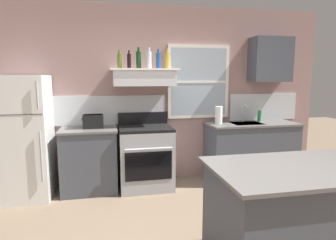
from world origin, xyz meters
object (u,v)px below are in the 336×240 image
(paper_towel_roll, at_px, (219,115))
(kitchen_island, at_px, (295,219))
(toaster, at_px, (93,121))
(bottle_clear_tall, at_px, (149,60))
(bottle_balsamic_dark, at_px, (129,61))
(bottle_dark_green_wine, at_px, (139,60))
(dish_soap_bottle, at_px, (259,116))
(refrigerator, at_px, (23,138))
(stove_range, at_px, (146,157))
(bottle_blue_liqueur, at_px, (158,61))
(bottle_champagne_gold_foil, at_px, (167,60))
(bottle_olive_oil_square, at_px, (119,61))

(paper_towel_roll, distance_m, kitchen_island, 2.26)
(toaster, bearing_deg, bottle_clear_tall, -0.70)
(bottle_balsamic_dark, distance_m, bottle_dark_green_wine, 0.14)
(toaster, bearing_deg, dish_soap_bottle, 1.73)
(refrigerator, distance_m, stove_range, 1.69)
(bottle_blue_liqueur, height_order, bottle_champagne_gold_foil, bottle_champagne_gold_foil)
(bottle_clear_tall, bearing_deg, stove_range, -146.62)
(bottle_champagne_gold_foil, bearing_deg, bottle_clear_tall, -166.92)
(bottle_olive_oil_square, height_order, bottle_champagne_gold_foil, bottle_champagne_gold_foil)
(bottle_balsamic_dark, height_order, bottle_dark_green_wine, bottle_dark_green_wine)
(bottle_dark_green_wine, height_order, dish_soap_bottle, bottle_dark_green_wine)
(stove_range, relative_size, bottle_blue_liqueur, 3.90)
(refrigerator, bearing_deg, stove_range, 0.80)
(bottle_clear_tall, relative_size, kitchen_island, 0.21)
(dish_soap_bottle, bearing_deg, bottle_olive_oil_square, -179.35)
(refrigerator, distance_m, dish_soap_bottle, 3.54)
(bottle_olive_oil_square, bearing_deg, bottle_dark_green_wine, -4.51)
(dish_soap_bottle, relative_size, kitchen_island, 0.13)
(bottle_blue_liqueur, relative_size, bottle_champagne_gold_foil, 0.97)
(toaster, bearing_deg, bottle_champagne_gold_foil, 2.85)
(refrigerator, relative_size, bottle_dark_green_wine, 5.51)
(refrigerator, distance_m, kitchen_island, 3.38)
(paper_towel_roll, bearing_deg, bottle_dark_green_wine, 177.47)
(stove_range, bearing_deg, bottle_blue_liqueur, 24.71)
(paper_towel_roll, relative_size, kitchen_island, 0.19)
(bottle_balsamic_dark, relative_size, bottle_clear_tall, 0.86)
(bottle_olive_oil_square, height_order, bottle_blue_liqueur, bottle_blue_liqueur)
(bottle_dark_green_wine, xyz_separation_m, bottle_champagne_gold_foil, (0.42, 0.02, -0.01))
(bottle_champagne_gold_foil, distance_m, dish_soap_bottle, 1.76)
(bottle_balsamic_dark, bearing_deg, bottle_dark_green_wine, 3.57)
(bottle_dark_green_wine, relative_size, bottle_clear_tall, 1.02)
(bottle_blue_liqueur, bearing_deg, stove_range, -155.29)
(bottle_olive_oil_square, xyz_separation_m, bottle_blue_liqueur, (0.56, -0.01, 0.01))
(bottle_dark_green_wine, bearing_deg, kitchen_island, -65.05)
(bottle_balsamic_dark, height_order, dish_soap_bottle, bottle_balsamic_dark)
(bottle_champagne_gold_foil, bearing_deg, bottle_dark_green_wine, -177.09)
(bottle_dark_green_wine, relative_size, dish_soap_bottle, 1.67)
(toaster, height_order, paper_towel_roll, paper_towel_roll)
(stove_range, height_order, bottle_balsamic_dark, bottle_balsamic_dark)
(bottle_balsamic_dark, xyz_separation_m, bottle_dark_green_wine, (0.14, 0.01, 0.02))
(bottle_olive_oil_square, relative_size, dish_soap_bottle, 1.45)
(bottle_dark_green_wine, bearing_deg, bottle_clear_tall, -16.02)
(toaster, distance_m, bottle_balsamic_dark, 0.99)
(toaster, xyz_separation_m, bottle_clear_tall, (0.81, -0.01, 0.86))
(toaster, height_order, kitchen_island, toaster)
(bottle_balsamic_dark, bearing_deg, bottle_clear_tall, -6.79)
(bottle_blue_liqueur, height_order, dish_soap_bottle, bottle_blue_liqueur)
(bottle_blue_liqueur, xyz_separation_m, bottle_champagne_gold_foil, (0.13, 0.01, 0.00))
(bottle_clear_tall, height_order, kitchen_island, bottle_clear_tall)
(bottle_champagne_gold_foil, height_order, paper_towel_roll, bottle_champagne_gold_foil)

